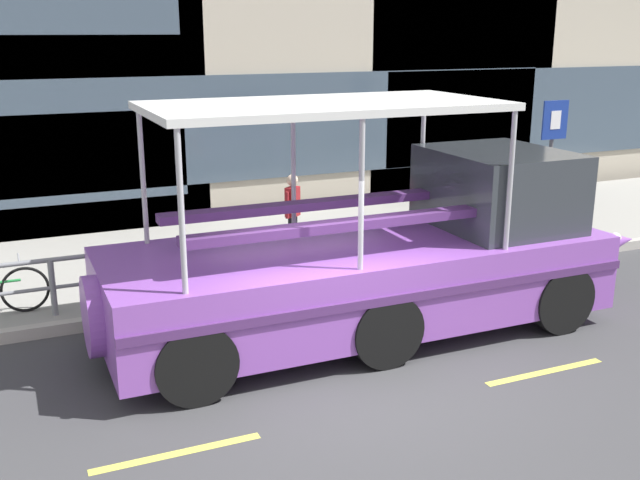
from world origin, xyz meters
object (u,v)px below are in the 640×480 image
object	(u,v)px
parking_sign	(552,145)
pedestrian_mid_left	(293,207)
duck_tour_boat	(391,257)
pedestrian_near_bow	(430,193)

from	to	relation	value
parking_sign	pedestrian_mid_left	world-z (taller)	parking_sign
duck_tour_boat	pedestrian_mid_left	size ratio (longest dim) A/B	5.81
parking_sign	duck_tour_boat	size ratio (longest dim) A/B	0.31
parking_sign	pedestrian_near_bow	bearing A→B (deg)	167.58
duck_tour_boat	parking_sign	bearing A→B (deg)	27.43
duck_tour_boat	pedestrian_near_bow	bearing A→B (deg)	50.66
pedestrian_near_bow	pedestrian_mid_left	distance (m)	2.84
pedestrian_mid_left	pedestrian_near_bow	bearing A→B (deg)	-3.35
duck_tour_boat	pedestrian_mid_left	distance (m)	3.34
parking_sign	pedestrian_mid_left	distance (m)	5.42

